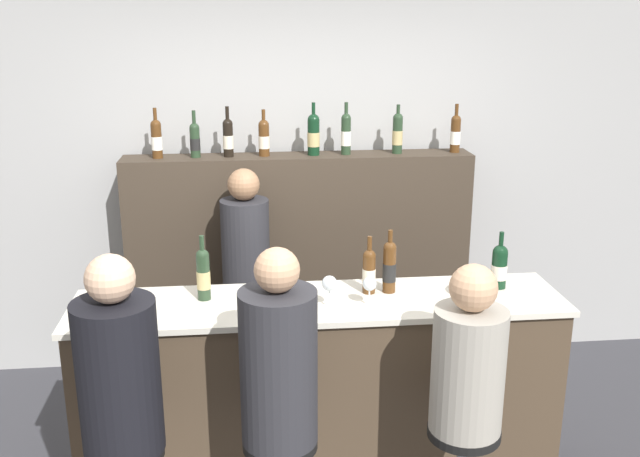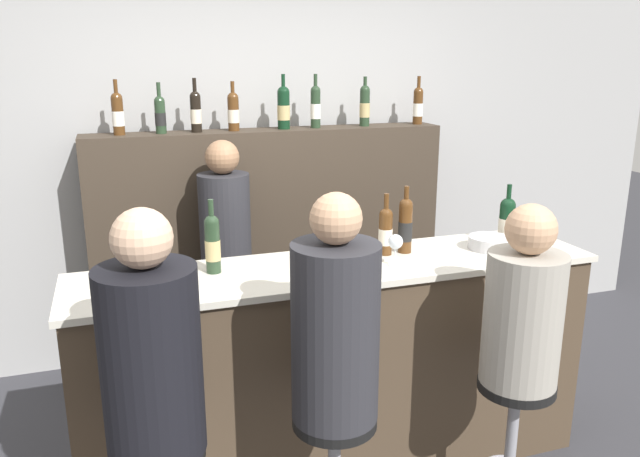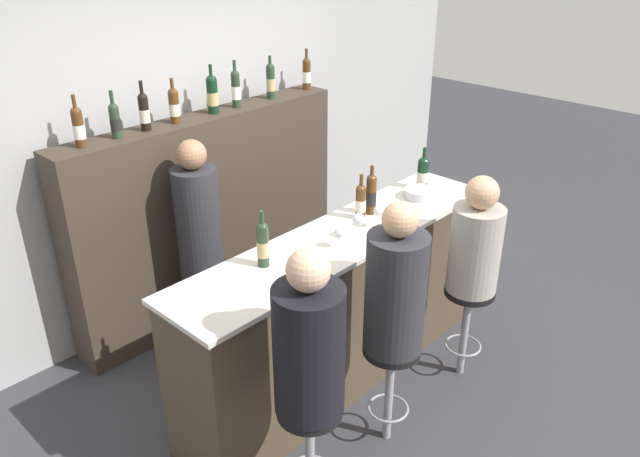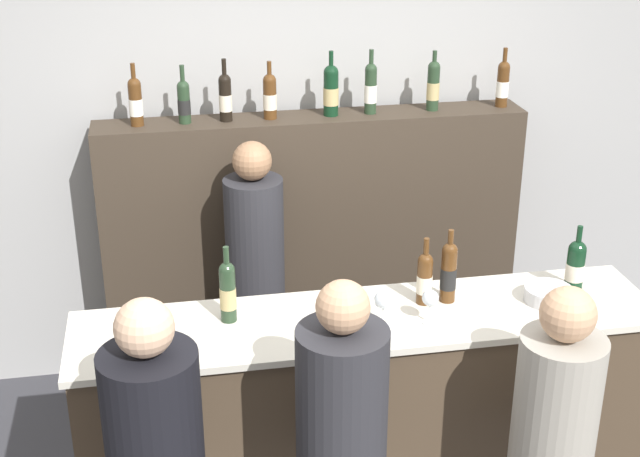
% 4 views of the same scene
% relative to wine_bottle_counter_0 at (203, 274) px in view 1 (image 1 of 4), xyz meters
% --- Properties ---
extents(wall_back, '(6.40, 0.05, 2.60)m').
position_rel_wine_bottle_counter_0_xyz_m(wall_back, '(0.58, 1.48, 0.09)').
color(wall_back, '#9E9E9E').
rests_on(wall_back, ground_plane).
extents(bar_counter, '(2.48, 0.55, 1.08)m').
position_rel_wine_bottle_counter_0_xyz_m(bar_counter, '(0.58, -0.08, -0.67)').
color(bar_counter, '#473828').
rests_on(bar_counter, ground_plane).
extents(back_bar_cabinet, '(2.31, 0.28, 1.56)m').
position_rel_wine_bottle_counter_0_xyz_m(back_bar_cabinet, '(0.58, 1.25, -0.43)').
color(back_bar_cabinet, '#382D23').
rests_on(back_bar_cabinet, ground_plane).
extents(wine_bottle_counter_0, '(0.07, 0.07, 0.33)m').
position_rel_wine_bottle_counter_0_xyz_m(wine_bottle_counter_0, '(0.00, 0.00, 0.00)').
color(wine_bottle_counter_0, '#233823').
rests_on(wine_bottle_counter_0, bar_counter).
extents(wine_bottle_counter_1, '(0.07, 0.07, 0.30)m').
position_rel_wine_bottle_counter_0_xyz_m(wine_bottle_counter_1, '(0.84, 0.00, -0.02)').
color(wine_bottle_counter_1, '#4C2D14').
rests_on(wine_bottle_counter_1, bar_counter).
extents(wine_bottle_counter_2, '(0.07, 0.07, 0.33)m').
position_rel_wine_bottle_counter_0_xyz_m(wine_bottle_counter_2, '(0.94, -0.00, 0.00)').
color(wine_bottle_counter_2, '#4C2D14').
rests_on(wine_bottle_counter_2, bar_counter).
extents(wine_bottle_counter_3, '(0.08, 0.08, 0.31)m').
position_rel_wine_bottle_counter_0_xyz_m(wine_bottle_counter_3, '(1.53, 0.00, -0.02)').
color(wine_bottle_counter_3, black).
rests_on(wine_bottle_counter_3, bar_counter).
extents(wine_bottle_backbar_0, '(0.07, 0.07, 0.32)m').
position_rel_wine_bottle_counter_0_xyz_m(wine_bottle_backbar_0, '(-0.34, 1.25, 0.48)').
color(wine_bottle_backbar_0, '#4C2D14').
rests_on(wine_bottle_backbar_0, back_bar_cabinet).
extents(wine_bottle_backbar_1, '(0.07, 0.07, 0.30)m').
position_rel_wine_bottle_counter_0_xyz_m(wine_bottle_backbar_1, '(-0.10, 1.25, 0.47)').
color(wine_bottle_backbar_1, '#233823').
rests_on(wine_bottle_backbar_1, back_bar_cabinet).
extents(wine_bottle_backbar_2, '(0.07, 0.07, 0.33)m').
position_rel_wine_bottle_counter_0_xyz_m(wine_bottle_backbar_2, '(0.12, 1.25, 0.48)').
color(wine_bottle_backbar_2, black).
rests_on(wine_bottle_backbar_2, back_bar_cabinet).
extents(wine_bottle_backbar_3, '(0.07, 0.07, 0.30)m').
position_rel_wine_bottle_counter_0_xyz_m(wine_bottle_backbar_3, '(0.35, 1.25, 0.47)').
color(wine_bottle_backbar_3, '#4C2D14').
rests_on(wine_bottle_backbar_3, back_bar_cabinet).
extents(wine_bottle_backbar_4, '(0.08, 0.08, 0.35)m').
position_rel_wine_bottle_counter_0_xyz_m(wine_bottle_backbar_4, '(0.68, 1.25, 0.49)').
color(wine_bottle_backbar_4, black).
rests_on(wine_bottle_backbar_4, back_bar_cabinet).
extents(wine_bottle_backbar_5, '(0.07, 0.07, 0.34)m').
position_rel_wine_bottle_counter_0_xyz_m(wine_bottle_backbar_5, '(0.89, 1.25, 0.49)').
color(wine_bottle_backbar_5, '#233823').
rests_on(wine_bottle_backbar_5, back_bar_cabinet).
extents(wine_bottle_backbar_6, '(0.07, 0.07, 0.32)m').
position_rel_wine_bottle_counter_0_xyz_m(wine_bottle_backbar_6, '(1.24, 1.25, 0.49)').
color(wine_bottle_backbar_6, '#233823').
rests_on(wine_bottle_backbar_6, back_bar_cabinet).
extents(wine_bottle_backbar_7, '(0.07, 0.07, 0.32)m').
position_rel_wine_bottle_counter_0_xyz_m(wine_bottle_backbar_7, '(1.63, 1.25, 0.48)').
color(wine_bottle_backbar_7, '#4C2D14').
rests_on(wine_bottle_backbar_7, back_bar_cabinet).
extents(wine_glass_0, '(0.07, 0.07, 0.13)m').
position_rel_wine_bottle_counter_0_xyz_m(wine_glass_0, '(0.45, -0.17, -0.04)').
color(wine_glass_0, silver).
rests_on(wine_glass_0, bar_counter).
extents(wine_glass_1, '(0.08, 0.08, 0.16)m').
position_rel_wine_bottle_counter_0_xyz_m(wine_glass_1, '(0.61, -0.17, -0.02)').
color(wine_glass_1, silver).
rests_on(wine_glass_1, bar_counter).
extents(wine_glass_2, '(0.07, 0.07, 0.15)m').
position_rel_wine_bottle_counter_0_xyz_m(wine_glass_2, '(0.81, -0.17, -0.03)').
color(wine_glass_2, silver).
rests_on(wine_glass_2, bar_counter).
extents(metal_bowl, '(0.21, 0.21, 0.06)m').
position_rel_wine_bottle_counter_0_xyz_m(metal_bowl, '(1.37, -0.08, -0.11)').
color(metal_bowl, '#B7B7BC').
rests_on(metal_bowl, bar_counter).
extents(guest_seated_left, '(0.34, 0.34, 0.87)m').
position_rel_wine_bottle_counter_0_xyz_m(guest_seated_left, '(-0.32, -0.66, -0.16)').
color(guest_seated_left, black).
rests_on(guest_seated_left, bar_stool_left).
extents(guest_seated_middle, '(0.33, 0.33, 0.88)m').
position_rel_wine_bottle_counter_0_xyz_m(guest_seated_middle, '(0.34, -0.66, -0.16)').
color(guest_seated_middle, '#28282D').
rests_on(guest_seated_middle, bar_stool_middle).
extents(guest_seated_right, '(0.32, 0.32, 0.77)m').
position_rel_wine_bottle_counter_0_xyz_m(guest_seated_right, '(1.17, -0.66, -0.20)').
color(guest_seated_right, gray).
rests_on(guest_seated_right, bar_stool_right).
extents(bartender, '(0.30, 0.30, 1.55)m').
position_rel_wine_bottle_counter_0_xyz_m(bartender, '(0.21, 0.90, -0.49)').
color(bartender, '#28282D').
rests_on(bartender, ground_plane).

